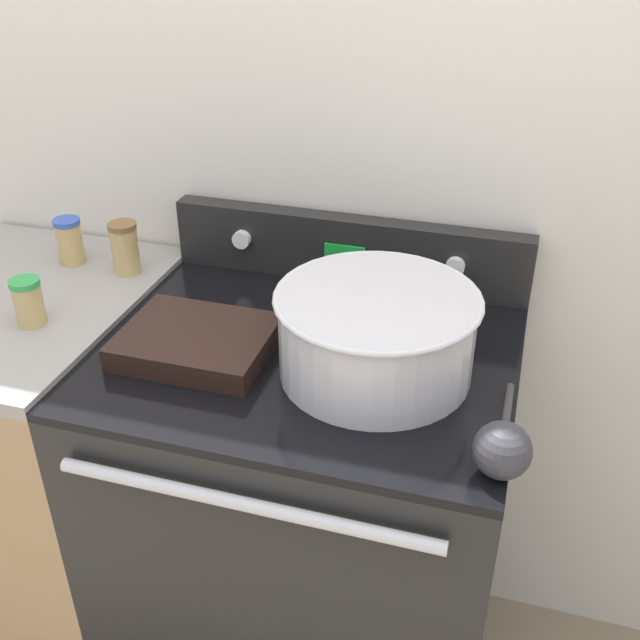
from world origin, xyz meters
The scene contains 10 objects.
kitchen_wall centered at (0.00, 0.69, 1.25)m, with size 8.00×0.05×2.50m.
stove_range centered at (0.00, 0.33, 0.48)m, with size 0.79×0.68×0.95m.
control_panel centered at (0.00, 0.63, 1.03)m, with size 0.79×0.07×0.15m.
side_counter centered at (-0.67, 0.33, 0.48)m, with size 0.54×0.65×0.96m.
mixing_bowl centered at (0.14, 0.29, 1.04)m, with size 0.37×0.37×0.16m.
casserole_dish centered at (-0.20, 0.26, 0.98)m, with size 0.28×0.22×0.05m.
ladle centered at (0.38, 0.09, 0.99)m, with size 0.09×0.27×0.09m.
spice_jar_brown_cap centered at (-0.48, 0.50, 1.02)m, with size 0.06×0.06×0.12m.
spice_jar_green_cap centered at (-0.55, 0.24, 1.01)m, with size 0.06×0.06×0.10m.
spice_jar_blue_cap centered at (-0.63, 0.51, 1.02)m, with size 0.06×0.06×0.11m.
Camera 1 is at (0.37, -0.82, 1.73)m, focal length 42.00 mm.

